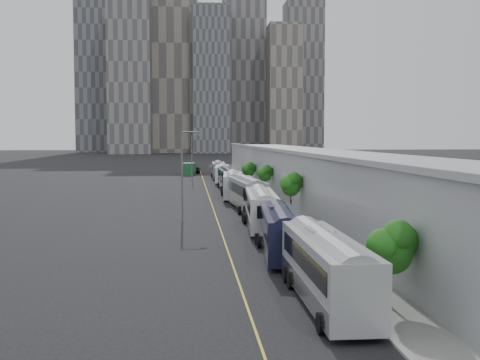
{
  "coord_description": "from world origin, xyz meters",
  "views": [
    {
      "loc": [
        -4.44,
        -23.9,
        8.66
      ],
      "look_at": [
        2.36,
        55.59,
        3.0
      ],
      "focal_mm": 45.0,
      "sensor_mm": 36.0,
      "label": 1
    }
  ],
  "objects": [
    {
      "name": "bus_7",
      "position": [
        1.79,
        102.01,
        1.54
      ],
      "size": [
        2.85,
        12.56,
        3.65
      ],
      "rotation": [
        0.0,
        0.0,
        -0.03
      ],
      "color": "slate",
      "rests_on": "ground"
    },
    {
      "name": "tree_1",
      "position": [
        5.84,
        35.87,
        3.94
      ],
      "size": [
        1.93,
        1.93,
        4.94
      ],
      "color": "black",
      "rests_on": "ground"
    },
    {
      "name": "street_lamp_far",
      "position": [
        -3.63,
        93.7,
        5.27
      ],
      "size": [
        2.04,
        0.22,
        9.16
      ],
      "color": "#59595E",
      "rests_on": "ground"
    },
    {
      "name": "tree_3",
      "position": [
        5.78,
        77.79,
        3.24
      ],
      "size": [
        2.04,
        2.04,
        4.29
      ],
      "color": "black",
      "rests_on": "ground"
    },
    {
      "name": "bus_2",
      "position": [
        2.38,
        32.17,
        1.58
      ],
      "size": [
        3.37,
        12.92,
        3.74
      ],
      "rotation": [
        0.0,
        0.0,
        -0.06
      ],
      "color": "silver",
      "rests_on": "ground"
    },
    {
      "name": "bus_3",
      "position": [
        2.54,
        47.53,
        1.66
      ],
      "size": [
        3.69,
        13.61,
        3.93
      ],
      "rotation": [
        0.0,
        0.0,
        0.07
      ],
      "color": "gray",
      "rests_on": "ground"
    },
    {
      "name": "street_lamp_near",
      "position": [
        -4.94,
        37.41,
        5.35
      ],
      "size": [
        2.04,
        0.22,
        9.32
      ],
      "color": "#59595E",
      "rests_on": "ground"
    },
    {
      "name": "suv",
      "position": [
        -3.2,
        121.05,
        0.82
      ],
      "size": [
        3.26,
        6.14,
        1.64
      ],
      "primitive_type": "imported",
      "rotation": [
        0.0,
        0.0,
        -0.09
      ],
      "color": "black",
      "rests_on": "ground"
    },
    {
      "name": "shipping_container",
      "position": [
        -4.39,
        114.94,
        1.41
      ],
      "size": [
        3.32,
        5.96,
        2.81
      ],
      "primitive_type": "cube",
      "rotation": [
        0.0,
        0.0,
        -0.13
      ],
      "color": "#164825",
      "rests_on": "ground"
    },
    {
      "name": "lane_line",
      "position": [
        -1.5,
        55.0,
        0.01
      ],
      "size": [
        0.12,
        160.0,
        0.02
      ],
      "primitive_type": "cube",
      "color": "gold",
      "rests_on": "ground"
    },
    {
      "name": "bus_6",
      "position": [
        1.92,
        90.64,
        1.47
      ],
      "size": [
        3.3,
        12.11,
        3.5
      ],
      "rotation": [
        0.0,
        0.0,
        -0.07
      ],
      "color": "white",
      "rests_on": "ground"
    },
    {
      "name": "skyline",
      "position": [
        -2.9,
        324.16,
        50.85
      ],
      "size": [
        145.0,
        64.0,
        120.0
      ],
      "color": "slate",
      "rests_on": "ground"
    },
    {
      "name": "sidewalk",
      "position": [
        9.0,
        55.0,
        0.06
      ],
      "size": [
        10.0,
        170.0,
        0.12
      ],
      "primitive_type": "cube",
      "color": "gray",
      "rests_on": "ground"
    },
    {
      "name": "ground",
      "position": [
        0.0,
        0.0,
        0.0
      ],
      "size": [
        800.0,
        800.0,
        0.0
      ],
      "primitive_type": "plane",
      "color": "black",
      "rests_on": "ground"
    },
    {
      "name": "bus_5",
      "position": [
        1.97,
        75.36,
        1.55
      ],
      "size": [
        2.81,
        12.57,
        3.66
      ],
      "rotation": [
        0.0,
        0.0,
        0.01
      ],
      "color": "#151D30",
      "rests_on": "ground"
    },
    {
      "name": "bus_1",
      "position": [
        2.22,
        19.26,
        1.49
      ],
      "size": [
        3.41,
        12.28,
        3.54
      ],
      "rotation": [
        0.0,
        0.0,
        -0.08
      ],
      "color": "#171833",
      "rests_on": "ground"
    },
    {
      "name": "depot",
      "position": [
        12.99,
        55.0,
        3.51
      ],
      "size": [
        12.45,
        160.4,
        7.2
      ],
      "color": "gray",
      "rests_on": "ground"
    },
    {
      "name": "bus_4",
      "position": [
        1.8,
        61.2,
        1.6
      ],
      "size": [
        3.5,
        13.08,
        3.78
      ],
      "rotation": [
        0.0,
        0.0,
        -0.07
      ],
      "color": "silver",
      "rests_on": "ground"
    },
    {
      "name": "bus_0",
      "position": [
        2.61,
        6.23,
        1.59
      ],
      "size": [
        2.88,
        12.9,
        3.77
      ],
      "rotation": [
        0.0,
        0.0,
        -0.0
      ],
      "color": "#A2A3AC",
      "rests_on": "ground"
    },
    {
      "name": "tree_0",
      "position": [
        5.65,
        5.21,
        3.26
      ],
      "size": [
        2.3,
        2.3,
        4.42
      ],
      "color": "black",
      "rests_on": "ground"
    },
    {
      "name": "tree_2",
      "position": [
        5.91,
        57.17,
        3.72
      ],
      "size": [
        1.78,
        1.78,
        4.65
      ],
      "color": "black",
      "rests_on": "ground"
    }
  ]
}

